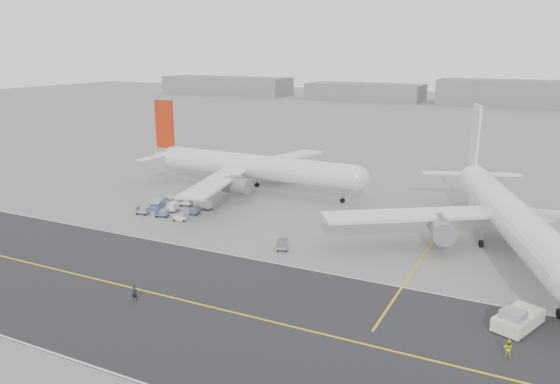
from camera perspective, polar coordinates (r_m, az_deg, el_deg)
The scene contains 11 objects.
ground at distance 86.69m, azimuth -6.66°, elevation -5.65°, with size 700.00×700.00×0.00m, color gray.
taxiway at distance 70.52m, azimuth -11.27°, elevation -10.75°, with size 220.00×59.00×0.03m.
horizon_buildings at distance 329.51m, azimuth 24.04°, elevation 8.15°, with size 520.00×28.00×28.00m, color gray, non-canonical shape.
airliner_a at distance 118.94m, azimuth -3.11°, elevation 2.71°, with size 54.33×53.69×18.73m.
airliner_b at distance 90.22m, azimuth 22.69°, elevation -2.08°, with size 54.19×55.18×19.87m.
pushback_tug at distance 67.28m, azimuth 23.57°, elevation -12.09°, with size 5.38×8.77×2.51m.
jet_bridge at distance 94.58m, azimuth 23.69°, elevation -2.43°, with size 15.90×7.78×6.00m.
gse_cluster at distance 106.26m, azimuth -10.97°, elevation -2.00°, with size 15.96×15.42×1.80m, color #A09FA5, non-canonical shape.
stray_dolly at distance 84.71m, azimuth 0.25°, elevation -6.04°, with size 1.59×2.59×1.59m, color silver, non-canonical shape.
ground_crew_a at distance 70.28m, azimuth -14.95°, elevation -10.20°, with size 0.71×0.46×1.94m, color black.
ground_crew_b at distance 61.23m, azimuth 22.71°, elevation -14.82°, with size 0.92×0.71×1.89m, color #B9CE18.
Camera 1 is at (45.02, -67.81, 29.86)m, focal length 35.00 mm.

